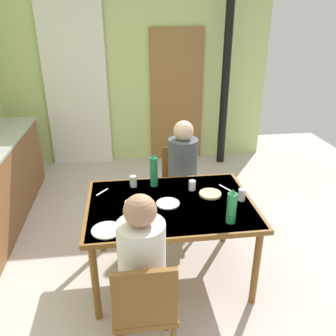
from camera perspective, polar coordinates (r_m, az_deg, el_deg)
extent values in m
plane|color=beige|center=(3.36, -3.22, -15.89)|extent=(7.07, 7.07, 0.00)
cube|color=#BED381|center=(5.34, -6.04, 16.39)|extent=(4.14, 0.10, 2.90)
cube|color=olive|center=(5.40, 1.43, 11.75)|extent=(0.80, 0.05, 2.00)
cylinder|color=black|center=(5.21, 9.65, 16.00)|extent=(0.12, 0.12, 2.90)
cube|color=white|center=(5.32, -15.01, 13.16)|extent=(0.90, 0.03, 2.44)
cube|color=brown|center=(2.86, 0.40, -6.16)|extent=(1.38, 0.99, 0.04)
cube|color=beige|center=(2.85, 0.40, -5.83)|extent=(1.32, 0.95, 0.00)
cylinder|color=brown|center=(2.73, -11.98, -18.11)|extent=(0.06, 0.06, 0.70)
cylinder|color=brown|center=(2.88, 14.39, -15.74)|extent=(0.06, 0.06, 0.70)
cylinder|color=brown|center=(3.41, -11.13, -8.53)|extent=(0.06, 0.06, 0.70)
cylinder|color=brown|center=(3.53, 9.51, -7.14)|extent=(0.06, 0.06, 0.70)
cube|color=brown|center=(2.40, -4.01, -21.57)|extent=(0.40, 0.40, 0.04)
cube|color=brown|center=(2.12, -3.84, -21.07)|extent=(0.38, 0.04, 0.42)
cylinder|color=brown|center=(2.69, -8.04, -22.83)|extent=(0.04, 0.04, 0.41)
cylinder|color=brown|center=(2.70, -0.22, -22.33)|extent=(0.04, 0.04, 0.41)
cube|color=brown|center=(3.69, 2.27, -3.49)|extent=(0.40, 0.40, 0.04)
cube|color=brown|center=(3.76, 1.86, 0.61)|extent=(0.38, 0.04, 0.42)
cylinder|color=brown|center=(3.70, 5.27, -7.90)|extent=(0.04, 0.04, 0.41)
cylinder|color=brown|center=(3.65, -0.01, -8.30)|extent=(0.04, 0.04, 0.41)
cylinder|color=brown|center=(3.98, 4.22, -5.33)|extent=(0.04, 0.04, 0.41)
cylinder|color=brown|center=(3.93, -0.66, -5.66)|extent=(0.04, 0.04, 0.41)
cube|color=silver|center=(2.47, -4.32, -17.94)|extent=(0.30, 0.22, 0.12)
cylinder|color=silver|center=(2.22, -4.35, -14.85)|extent=(0.30, 0.30, 0.52)
sphere|color=#A87A5B|center=(2.01, -4.66, -7.10)|extent=(0.20, 0.20, 0.20)
cube|color=#44545A|center=(3.52, 2.72, -3.82)|extent=(0.30, 0.22, 0.12)
cylinder|color=#4C5156|center=(3.51, 2.49, 0.77)|extent=(0.30, 0.30, 0.52)
sphere|color=beige|center=(3.38, 2.59, 6.21)|extent=(0.20, 0.20, 0.20)
cylinder|color=#227749|center=(3.07, -2.37, -0.66)|extent=(0.07, 0.07, 0.27)
cone|color=#237653|center=(3.01, -2.42, 1.98)|extent=(0.05, 0.05, 0.04)
cylinder|color=#25864C|center=(2.59, 10.51, -6.56)|extent=(0.07, 0.07, 0.24)
cone|color=#318156|center=(2.52, 10.75, -3.86)|extent=(0.05, 0.05, 0.03)
cylinder|color=silver|center=(2.78, -5.45, -6.17)|extent=(0.17, 0.17, 0.05)
cylinder|color=white|center=(2.83, -0.01, -5.91)|extent=(0.19, 0.19, 0.01)
cylinder|color=silver|center=(2.55, -10.12, -10.13)|extent=(0.22, 0.22, 0.01)
cylinder|color=silver|center=(3.04, 4.03, -2.88)|extent=(0.06, 0.06, 0.09)
cylinder|color=silver|center=(2.93, 12.15, -4.38)|extent=(0.06, 0.06, 0.10)
cylinder|color=silver|center=(3.11, -5.80, -2.21)|extent=(0.06, 0.06, 0.10)
cylinder|color=#DBB77A|center=(2.99, 7.03, -4.29)|extent=(0.19, 0.19, 0.02)
cube|color=silver|center=(2.60, -1.40, -9.06)|extent=(0.06, 0.15, 0.00)
cube|color=silver|center=(3.13, 9.45, -3.27)|extent=(0.08, 0.14, 0.00)
cube|color=silver|center=(3.07, -10.87, -3.93)|extent=(0.11, 0.13, 0.00)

